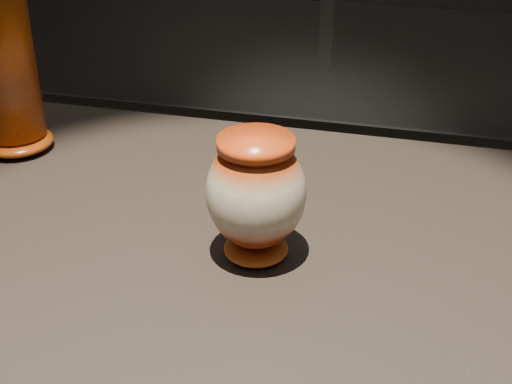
% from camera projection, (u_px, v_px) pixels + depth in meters
% --- Properties ---
extents(display_plinth, '(2.00, 0.80, 0.90)m').
position_uv_depth(display_plinth, '(280.00, 377.00, 1.17)').
color(display_plinth, black).
rests_on(display_plinth, ground).
extents(main_vase, '(0.15, 0.15, 0.18)m').
position_uv_depth(main_vase, '(256.00, 194.00, 0.96)').
color(main_vase, maroon).
rests_on(main_vase, display_plinth).
extents(tall_vase, '(0.17, 0.17, 0.41)m').
position_uv_depth(tall_vase, '(0.00, 44.00, 1.22)').
color(tall_vase, '#A8430B').
rests_on(tall_vase, display_plinth).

